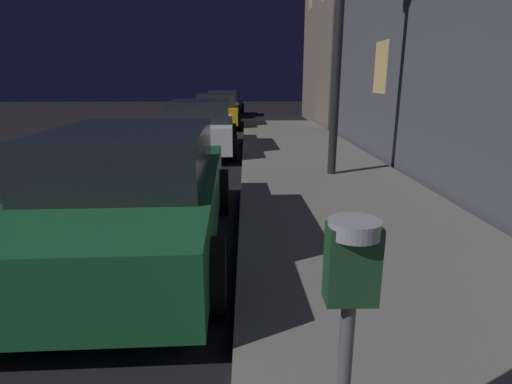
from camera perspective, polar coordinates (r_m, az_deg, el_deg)
name	(u,v)px	position (r m, az deg, el deg)	size (l,w,h in m)	color
parking_meter	(349,298)	(1.58, 13.22, -14.60)	(0.19, 0.19, 1.29)	#59595B
car_green	(136,191)	(4.69, -16.81, 0.08)	(2.16, 4.38, 1.43)	#19592D
car_white	(201,127)	(11.23, -7.86, 9.25)	(2.07, 4.42, 1.43)	silver
car_yellow_cab	(218,110)	(17.77, -5.52, 11.57)	(2.07, 4.43, 1.43)	gold
car_blue	(225,103)	(23.64, -4.52, 12.53)	(2.23, 4.56, 1.43)	navy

